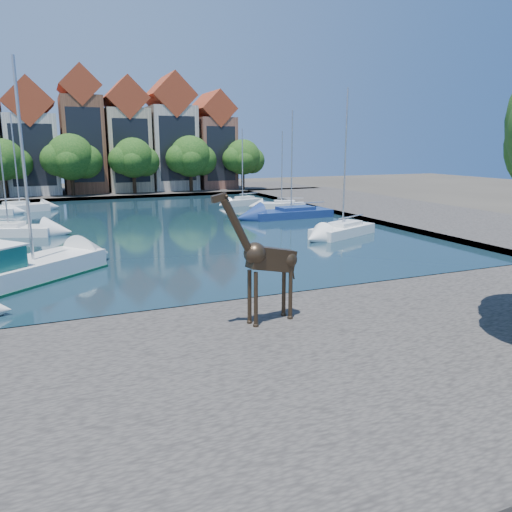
{
  "coord_description": "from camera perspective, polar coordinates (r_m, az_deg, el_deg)",
  "views": [
    {
      "loc": [
        -9.27,
        -19.6,
        7.13
      ],
      "look_at": [
        -1.89,
        -2.0,
        2.84
      ],
      "focal_mm": 35.0,
      "sensor_mm": 36.0,
      "label": 1
    }
  ],
  "objects": [
    {
      "name": "sailboat_right_a",
      "position": [
        39.85,
        9.87,
        3.15
      ],
      "size": [
        6.48,
        4.44,
        11.16
      ],
      "color": "white",
      "rests_on": "water_basin"
    },
    {
      "name": "sailboat_right_b",
      "position": [
        49.2,
        4.03,
        5.04
      ],
      "size": [
        8.16,
        3.11,
        10.17
      ],
      "color": "navy",
      "rests_on": "water_basin"
    },
    {
      "name": "near_quay",
      "position": [
        17.08,
        12.68,
        -11.41
      ],
      "size": [
        50.0,
        14.0,
        0.5
      ],
      "primitive_type": "cube",
      "color": "#49453F",
      "rests_on": "ground"
    },
    {
      "name": "townhouse_east_mid",
      "position": [
        77.65,
        -9.78,
        13.21
      ],
      "size": [
        6.43,
        9.18,
        16.65
      ],
      "color": "beige",
      "rests_on": "far_quay"
    },
    {
      "name": "far_tree_far_east",
      "position": [
        75.27,
        -1.45,
        11.1
      ],
      "size": [
        6.76,
        5.2,
        7.36
      ],
      "color": "#332114",
      "rests_on": "far_quay"
    },
    {
      "name": "far_tree_east",
      "position": [
        72.74,
        -7.44,
        11.07
      ],
      "size": [
        7.54,
        5.8,
        7.84
      ],
      "color": "#332114",
      "rests_on": "far_quay"
    },
    {
      "name": "motorsailer",
      "position": [
        28.1,
        -26.45,
        -1.39
      ],
      "size": [
        9.51,
        8.66,
        11.3
      ],
      "color": "white",
      "rests_on": "water_basin"
    },
    {
      "name": "townhouse_west_inner",
      "position": [
        75.6,
        -24.22,
        11.75
      ],
      "size": [
        6.43,
        9.18,
        15.15
      ],
      "color": "beige",
      "rests_on": "far_quay"
    },
    {
      "name": "ground",
      "position": [
        22.82,
        2.44,
        -5.55
      ],
      "size": [
        160.0,
        160.0,
        0.0
      ],
      "primitive_type": "plane",
      "color": "#38332B",
      "rests_on": "ground"
    },
    {
      "name": "far_tree_mid_west",
      "position": [
        70.2,
        -20.33,
        10.39
      ],
      "size": [
        7.8,
        6.0,
        8.0
      ],
      "color": "#332114",
      "rests_on": "far_quay"
    },
    {
      "name": "townhouse_center",
      "position": [
        75.78,
        -19.27,
        12.91
      ],
      "size": [
        5.44,
        9.18,
        16.93
      ],
      "color": "brown",
      "rests_on": "far_quay"
    },
    {
      "name": "right_quay",
      "position": [
        55.88,
        15.36,
        5.14
      ],
      "size": [
        14.0,
        52.0,
        0.5
      ],
      "primitive_type": "cube",
      "color": "#49453F",
      "rests_on": "ground"
    },
    {
      "name": "sailboat_right_d",
      "position": [
        59.14,
        -1.54,
        6.37
      ],
      "size": [
        5.0,
        2.87,
        8.79
      ],
      "color": "silver",
      "rests_on": "water_basin"
    },
    {
      "name": "giraffe_statue",
      "position": [
        18.5,
        1.09,
        -0.36
      ],
      "size": [
        3.5,
        0.98,
        5.01
      ],
      "color": "#312518",
      "rests_on": "near_quay"
    },
    {
      "name": "far_quay",
      "position": [
        76.47,
        -15.82,
        7.03
      ],
      "size": [
        60.0,
        16.0,
        0.5
      ],
      "primitive_type": "cube",
      "color": "#49453F",
      "rests_on": "ground"
    },
    {
      "name": "townhouse_east_end",
      "position": [
        79.38,
        -5.07,
        12.6
      ],
      "size": [
        5.44,
        9.18,
        14.43
      ],
      "color": "brown",
      "rests_on": "far_quay"
    },
    {
      "name": "sailboat_left_d",
      "position": [
        58.84,
        -25.38,
        5.18
      ],
      "size": [
        5.96,
        3.37,
        10.11
      ],
      "color": "silver",
      "rests_on": "water_basin"
    },
    {
      "name": "far_tree_mid_east",
      "position": [
        71.03,
        -13.78,
        10.7
      ],
      "size": [
        7.02,
        5.4,
        7.52
      ],
      "color": "#332114",
      "rests_on": "far_quay"
    },
    {
      "name": "water_basin",
      "position": [
        45.13,
        -10.63,
        3.41
      ],
      "size": [
        38.0,
        50.0,
        0.08
      ],
      "primitive_type": "cube",
      "color": "black",
      "rests_on": "ground"
    },
    {
      "name": "sailboat_left_c",
      "position": [
        44.03,
        -26.42,
        2.82
      ],
      "size": [
        7.24,
        4.58,
        9.33
      ],
      "color": "white",
      "rests_on": "water_basin"
    },
    {
      "name": "sailboat_right_c",
      "position": [
        56.36,
        2.94,
        5.95
      ],
      "size": [
        5.49,
        3.57,
        8.44
      ],
      "color": "silver",
      "rests_on": "water_basin"
    },
    {
      "name": "far_tree_west",
      "position": [
        70.27,
        -26.93,
        9.65
      ],
      "size": [
        6.76,
        5.2,
        7.36
      ],
      "color": "#332114",
      "rests_on": "far_quay"
    },
    {
      "name": "townhouse_east_inner",
      "position": [
        76.42,
        -14.64,
        12.72
      ],
      "size": [
        5.94,
        9.18,
        15.79
      ],
      "color": "tan",
      "rests_on": "far_quay"
    }
  ]
}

